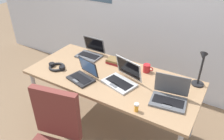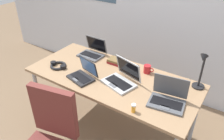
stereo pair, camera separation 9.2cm
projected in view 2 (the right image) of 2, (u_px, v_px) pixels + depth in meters
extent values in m
plane|color=#7A6047|center=(112.00, 127.00, 2.72)|extent=(12.00, 12.00, 0.00)
cube|color=silver|center=(160.00, 0.00, 2.82)|extent=(6.00, 0.12, 2.60)
cube|color=#9E7A56|center=(112.00, 78.00, 2.34)|extent=(1.80, 0.80, 0.03)
cylinder|color=#B2B5BA|center=(38.00, 95.00, 2.69)|extent=(0.04, 0.04, 0.71)
cylinder|color=#B2B5BA|center=(76.00, 70.00, 3.17)|extent=(0.04, 0.04, 0.71)
cylinder|color=#B2B5BA|center=(195.00, 116.00, 2.38)|extent=(0.04, 0.04, 0.71)
cylinder|color=black|center=(198.00, 86.00, 2.17)|extent=(0.12, 0.12, 0.02)
cylinder|color=black|center=(202.00, 71.00, 2.08)|extent=(0.02, 0.02, 0.34)
cylinder|color=black|center=(205.00, 56.00, 1.96)|extent=(0.01, 0.08, 0.01)
cone|color=black|center=(204.00, 58.00, 1.93)|extent=(0.07, 0.09, 0.09)
cube|color=#232326|center=(81.00, 78.00, 2.29)|extent=(0.30, 0.24, 0.02)
cube|color=black|center=(81.00, 77.00, 2.28)|extent=(0.25, 0.15, 0.00)
cube|color=#595B60|center=(76.00, 79.00, 2.25)|extent=(0.08, 0.06, 0.00)
cube|color=#232326|center=(89.00, 66.00, 2.30)|extent=(0.27, 0.11, 0.18)
cube|color=#3F72BF|center=(88.00, 66.00, 2.29)|extent=(0.24, 0.09, 0.15)
cube|color=#B7BABC|center=(118.00, 83.00, 2.21)|extent=(0.36, 0.29, 0.02)
cube|color=black|center=(119.00, 82.00, 2.20)|extent=(0.30, 0.19, 0.00)
cube|color=#595B60|center=(113.00, 85.00, 2.16)|extent=(0.10, 0.07, 0.00)
cube|color=#B7BABC|center=(128.00, 69.00, 2.22)|extent=(0.32, 0.14, 0.21)
cube|color=black|center=(128.00, 69.00, 2.22)|extent=(0.29, 0.12, 0.18)
cube|color=#515459|center=(91.00, 56.00, 2.71)|extent=(0.29, 0.20, 0.02)
cube|color=black|center=(91.00, 55.00, 2.70)|extent=(0.26, 0.11, 0.00)
cube|color=#595B60|center=(87.00, 57.00, 2.65)|extent=(0.08, 0.04, 0.00)
cube|color=#515459|center=(96.00, 44.00, 2.73)|extent=(0.29, 0.06, 0.20)
cube|color=black|center=(96.00, 44.00, 2.73)|extent=(0.26, 0.04, 0.16)
cube|color=#515459|center=(166.00, 104.00, 1.95)|extent=(0.33, 0.25, 0.02)
cube|color=black|center=(166.00, 103.00, 1.94)|extent=(0.28, 0.15, 0.00)
cube|color=#595B60|center=(164.00, 108.00, 1.89)|extent=(0.09, 0.06, 0.00)
cube|color=#515459|center=(171.00, 86.00, 1.98)|extent=(0.31, 0.08, 0.21)
cube|color=black|center=(171.00, 86.00, 1.97)|extent=(0.28, 0.06, 0.18)
ellipsoid|color=black|center=(136.00, 67.00, 2.47)|extent=(0.08, 0.11, 0.03)
cube|color=black|center=(166.00, 84.00, 2.21)|extent=(0.12, 0.15, 0.01)
torus|color=black|center=(58.00, 66.00, 2.50)|extent=(0.18, 0.18, 0.03)
cylinder|color=black|center=(53.00, 63.00, 2.53)|extent=(0.06, 0.06, 0.04)
cylinder|color=black|center=(63.00, 67.00, 2.46)|extent=(0.06, 0.06, 0.04)
cylinder|color=gold|center=(133.00, 109.00, 1.86)|extent=(0.04, 0.04, 0.06)
cylinder|color=white|center=(134.00, 105.00, 1.84)|extent=(0.04, 0.04, 0.01)
cube|color=maroon|center=(116.00, 62.00, 2.56)|extent=(0.18, 0.11, 0.03)
cube|color=brown|center=(117.00, 60.00, 2.54)|extent=(0.20, 0.13, 0.03)
cylinder|color=#B21E23|center=(147.00, 69.00, 2.38)|extent=(0.08, 0.08, 0.09)
torus|color=#B21E23|center=(152.00, 70.00, 2.35)|extent=(0.05, 0.01, 0.05)
cube|color=brown|center=(54.00, 112.00, 1.89)|extent=(0.42, 0.15, 0.48)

